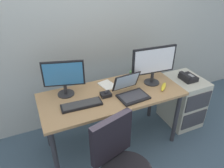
{
  "coord_description": "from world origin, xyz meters",
  "views": [
    {
      "loc": [
        -0.79,
        -1.78,
        2.04
      ],
      "look_at": [
        0.0,
        0.0,
        0.87
      ],
      "focal_mm": 34.22,
      "sensor_mm": 36.0,
      "label": 1
    }
  ],
  "objects": [
    {
      "name": "coffee_mug",
      "position": [
        0.36,
        0.19,
        0.8
      ],
      "size": [
        0.1,
        0.09,
        0.11
      ],
      "color": "#4A8348",
      "rests_on": "desk"
    },
    {
      "name": "keyboard",
      "position": [
        -0.37,
        -0.08,
        0.76
      ],
      "size": [
        0.42,
        0.15,
        0.03
      ],
      "color": "black",
      "rests_on": "desk"
    },
    {
      "name": "monitor_side",
      "position": [
        -0.46,
        0.19,
        0.97
      ],
      "size": [
        0.42,
        0.18,
        0.39
      ],
      "color": "#262628",
      "rests_on": "desk"
    },
    {
      "name": "ground_plane",
      "position": [
        0.0,
        0.0,
        0.0
      ],
      "size": [
        8.0,
        8.0,
        0.0
      ],
      "primitive_type": "plane",
      "color": "#3B4F5F"
    },
    {
      "name": "monitor_main",
      "position": [
        0.52,
        0.02,
        1.01
      ],
      "size": [
        0.53,
        0.18,
        0.45
      ],
      "color": "#262628",
      "rests_on": "desk"
    },
    {
      "name": "paper_notepad",
      "position": [
        0.02,
        0.17,
        0.75
      ],
      "size": [
        0.19,
        0.24,
        0.01
      ],
      "primitive_type": "cube",
      "rotation": [
        0.0,
        0.0,
        0.23
      ],
      "color": "white",
      "rests_on": "desk"
    },
    {
      "name": "back_wall",
      "position": [
        0.0,
        0.69,
        1.4
      ],
      "size": [
        6.0,
        0.1,
        2.8
      ],
      "primitive_type": "cube",
      "color": "#A4AAA6",
      "rests_on": "ground"
    },
    {
      "name": "laptop",
      "position": [
        0.17,
        -0.11,
        0.8
      ],
      "size": [
        0.33,
        0.32,
        0.23
      ],
      "color": "black",
      "rests_on": "desk"
    },
    {
      "name": "trackball_mouse",
      "position": [
        -0.08,
        -0.02,
        0.77
      ],
      "size": [
        0.11,
        0.09,
        0.07
      ],
      "color": "black",
      "rests_on": "desk"
    },
    {
      "name": "file_cabinet",
      "position": [
        1.06,
        0.02,
        0.34
      ],
      "size": [
        0.42,
        0.53,
        0.68
      ],
      "color": "#BABAA7",
      "rests_on": "ground"
    },
    {
      "name": "desk",
      "position": [
        0.0,
        0.0,
        0.66
      ],
      "size": [
        1.56,
        0.67,
        0.75
      ],
      "color": "#A37C50",
      "rests_on": "ground"
    },
    {
      "name": "desk_phone",
      "position": [
        1.06,
        0.0,
        0.71
      ],
      "size": [
        0.17,
        0.2,
        0.09
      ],
      "color": "black",
      "rests_on": "file_cabinet"
    },
    {
      "name": "banana",
      "position": [
        0.58,
        -0.14,
        0.77
      ],
      "size": [
        0.17,
        0.16,
        0.04
      ],
      "primitive_type": "ellipsoid",
      "rotation": [
        0.0,
        0.0,
        0.78
      ],
      "color": "yellow",
      "rests_on": "desk"
    }
  ]
}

